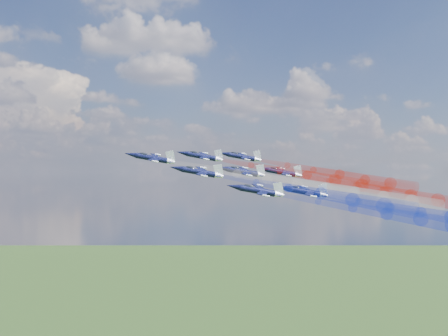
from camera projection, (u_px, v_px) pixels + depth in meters
name	position (u px, v px, depth m)	size (l,w,h in m)	color
jet_lead	(152.00, 158.00, 137.02)	(10.54, 13.18, 3.51)	black
trail_lead	(267.00, 179.00, 139.82)	(4.39, 48.21, 4.39)	white
jet_inner_left	(199.00, 172.00, 128.21)	(10.54, 13.18, 3.51)	black
trail_inner_left	(321.00, 194.00, 131.01)	(4.39, 48.21, 4.39)	#1B36EA
jet_inner_right	(202.00, 156.00, 148.67)	(10.54, 13.18, 3.51)	black
trail_inner_right	(307.00, 175.00, 151.47)	(4.39, 48.21, 4.39)	red
jet_outer_left	(258.00, 191.00, 119.87)	(10.54, 13.18, 3.51)	black
trail_outer_left	(387.00, 213.00, 122.67)	(4.39, 48.21, 4.39)	#1B36EA
jet_center_third	(243.00, 172.00, 139.50)	(10.54, 13.18, 3.51)	black
trail_center_third	(354.00, 192.00, 142.30)	(4.39, 48.21, 4.39)	white
jet_outer_right	(242.00, 157.00, 159.31)	(10.54, 13.18, 3.51)	black
trail_outer_right	(340.00, 175.00, 162.11)	(4.39, 48.21, 4.39)	red
jet_rear_left	(304.00, 192.00, 131.62)	(10.54, 13.18, 3.51)	black
trail_rear_left	(421.00, 212.00, 134.42)	(4.39, 48.21, 4.39)	#1B36EA
jet_rear_right	(281.00, 172.00, 150.69)	(10.54, 13.18, 3.51)	black
trail_rear_right	(384.00, 191.00, 153.49)	(4.39, 48.21, 4.39)	red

